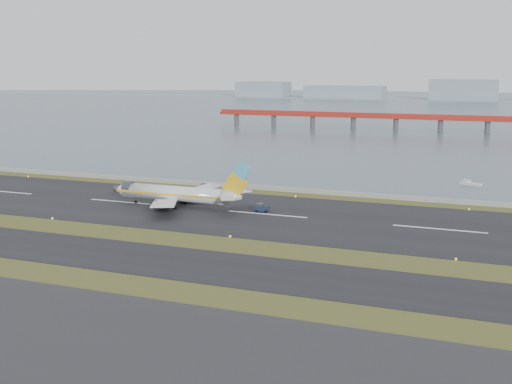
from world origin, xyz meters
TOP-DOWN VIEW (x-y plane):
  - ground at (0.00, 0.00)m, footprint 1000.00×1000.00m
  - apron_strip at (0.00, -55.00)m, footprint 1000.00×50.00m
  - taxiway_strip at (0.00, -12.00)m, footprint 1000.00×18.00m
  - runway_strip at (0.00, 30.00)m, footprint 1000.00×45.00m
  - seawall at (0.00, 60.00)m, footprint 1000.00×2.50m
  - bay_water at (0.00, 460.00)m, footprint 1400.00×800.00m
  - red_pier at (20.00, 250.00)m, footprint 260.00×5.00m
  - far_shoreline at (13.62, 620.00)m, footprint 1400.00×80.00m
  - airliner at (-23.75, 29.81)m, footprint 38.52×32.89m
  - pushback_tug at (-2.28, 32.20)m, footprint 3.62×2.52m
  - workboat_near at (43.44, 88.70)m, footprint 6.80×4.40m

SIDE VIEW (x-z plane):
  - ground at x=0.00m, z-range 0.00..0.00m
  - bay_water at x=0.00m, z-range -0.65..0.65m
  - apron_strip at x=0.00m, z-range 0.00..0.10m
  - taxiway_strip at x=0.00m, z-range 0.00..0.10m
  - runway_strip at x=0.00m, z-range 0.00..0.10m
  - seawall at x=0.00m, z-range 0.00..1.00m
  - workboat_near at x=43.44m, z-range -0.29..1.29m
  - pushback_tug at x=-2.28m, z-range -0.03..2.09m
  - airliner at x=-23.75m, z-range -2.94..9.86m
  - far_shoreline at x=13.62m, z-range -24.18..36.32m
  - red_pier at x=20.00m, z-range 2.18..12.38m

